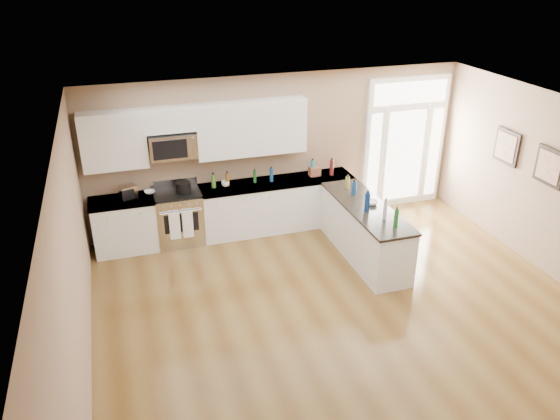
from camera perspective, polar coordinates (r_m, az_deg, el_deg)
name	(u,v)px	position (r m, az deg, el deg)	size (l,w,h in m)	color
ground	(372,348)	(7.45, 9.61, -14.08)	(8.00, 8.00, 0.00)	brown
room_shell	(383,233)	(6.51, 10.69, -2.35)	(8.00, 8.00, 8.00)	#95785E
back_cabinet_left	(125,226)	(9.70, -15.84, -1.65)	(1.10, 0.66, 0.94)	silver
back_cabinet_right	(277,206)	(10.07, -0.33, 0.41)	(2.85, 0.66, 0.94)	silver
peninsula_cabinet	(364,233)	(9.23, 8.79, -2.37)	(0.69, 2.32, 0.94)	silver
upper_cabinet_left	(113,141)	(9.28, -17.04, 6.94)	(1.04, 0.33, 0.95)	silver
upper_cabinet_right	(251,128)	(9.56, -3.02, 8.55)	(1.94, 0.33, 0.95)	silver
upper_cabinet_short	(170,119)	(9.25, -11.46, 9.28)	(0.82, 0.33, 0.40)	silver
microwave	(172,146)	(9.34, -11.20, 6.63)	(0.78, 0.41, 0.42)	silver
entry_door	(405,143)	(11.02, 12.89, 6.84)	(1.70, 0.10, 2.60)	white
wall_art_near	(507,147)	(10.06, 22.61, 6.13)	(0.05, 0.58, 0.58)	black
wall_art_far	(550,167)	(9.37, 26.35, 4.07)	(0.05, 0.58, 0.58)	black
kitchen_range	(179,217)	(9.72, -10.51, -0.73)	(0.80, 0.70, 1.08)	silver
stockpot	(183,187)	(9.48, -10.09, 2.40)	(0.26, 0.26, 0.20)	black
toaster_oven	(128,192)	(9.47, -15.60, 1.83)	(0.26, 0.21, 0.23)	silver
cardboard_box	(315,171)	(10.10, 3.64, 4.06)	(0.20, 0.15, 0.16)	brown
bowl_left	(150,192)	(9.61, -13.47, 1.83)	(0.18, 0.18, 0.04)	white
bowl_peninsula	(371,203)	(9.05, 9.53, 0.75)	(0.20, 0.20, 0.06)	white
cup_counter	(225,184)	(9.66, -5.74, 2.76)	(0.13, 0.13, 0.10)	white
counter_bottles	(319,185)	(9.34, 4.06, 2.58)	(2.37, 2.42, 0.32)	#19591E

